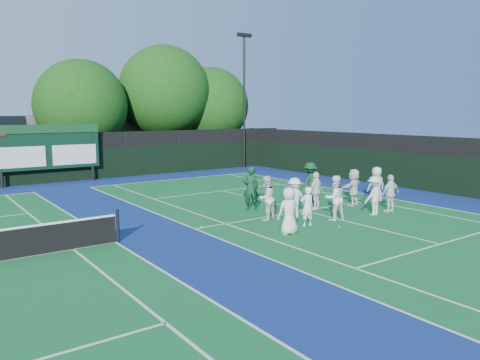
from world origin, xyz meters
TOP-DOWN VIEW (x-y plane):
  - ground at (0.00, 0.00)m, footprint 120.00×120.00m
  - court_apron at (-6.00, 1.00)m, footprint 34.00×32.00m
  - near_court at (0.00, 1.00)m, footprint 11.05×23.85m
  - back_fence at (-6.00, 16.00)m, footprint 34.00×0.08m
  - divider_fence_right at (9.00, 1.00)m, footprint 0.08×32.00m
  - scoreboard at (-7.01, 15.59)m, footprint 6.00×0.21m
  - clubhouse at (-2.00, 24.00)m, footprint 18.00×6.00m
  - light_pole_right at (7.50, 15.70)m, footprint 1.20×0.30m
  - tree_c at (-3.59, 19.58)m, footprint 6.35×6.35m
  - tree_d at (2.82, 19.58)m, footprint 7.00×7.00m
  - tree_e at (7.00, 19.58)m, footprint 6.27×6.27m
  - tennis_ball_0 at (-0.97, -1.92)m, footprint 0.07×0.07m
  - tennis_ball_1 at (0.28, 2.56)m, footprint 0.07×0.07m
  - tennis_ball_2 at (4.13, -0.55)m, footprint 0.07×0.07m
  - tennis_ball_3 at (-5.17, 1.01)m, footprint 0.07×0.07m
  - tennis_ball_4 at (0.74, 2.72)m, footprint 0.07×0.07m
  - player_front_0 at (-3.15, -1.55)m, footprint 0.90×0.66m
  - player_front_1 at (-1.78, -1.04)m, footprint 0.59×0.42m
  - player_front_2 at (-0.23, -0.97)m, footprint 1.02×0.88m
  - player_front_3 at (1.81, -1.27)m, footprint 1.08×0.65m
  - player_front_4 at (2.86, -1.31)m, footprint 0.99×0.49m
  - player_back_0 at (-2.42, 0.64)m, footprint 1.02×0.88m
  - player_back_1 at (-1.13, 0.40)m, footprint 1.07×0.64m
  - player_back_2 at (0.62, 0.91)m, footprint 1.06×0.65m
  - player_back_3 at (2.74, 0.62)m, footprint 1.65×0.95m
  - player_back_4 at (4.06, 0.39)m, footprint 0.98×0.81m
  - coach_left at (-1.75, 2.54)m, footprint 0.83×0.71m
  - coach_right at (1.59, 2.29)m, footprint 1.27×0.77m

SIDE VIEW (x-z plane):
  - ground at x=0.00m, z-range 0.00..0.00m
  - court_apron at x=-6.00m, z-range 0.00..0.01m
  - near_court at x=0.00m, z-range 0.01..0.01m
  - tennis_ball_0 at x=-0.97m, z-range 0.00..0.07m
  - tennis_ball_1 at x=0.28m, z-range 0.00..0.07m
  - tennis_ball_2 at x=4.13m, z-range 0.00..0.07m
  - tennis_ball_3 at x=-5.17m, z-range 0.00..0.07m
  - tennis_ball_4 at x=0.74m, z-range 0.00..0.07m
  - player_front_1 at x=-1.78m, z-range 0.00..1.50m
  - player_back_1 at x=-1.13m, z-range 0.00..1.62m
  - player_front_4 at x=2.86m, z-range 0.00..1.63m
  - player_front_3 at x=1.81m, z-range 0.00..1.65m
  - player_front_0 at x=-3.15m, z-range 0.00..1.68m
  - player_back_2 at x=0.62m, z-range 0.00..1.69m
  - player_back_3 at x=2.74m, z-range 0.00..1.70m
  - player_back_4 at x=4.06m, z-range 0.00..1.72m
  - player_back_0 at x=-2.42m, z-range 0.00..1.78m
  - player_front_2 at x=-0.23m, z-range 0.00..1.80m
  - coach_right at x=1.59m, z-range 0.00..1.92m
  - coach_left at x=-1.75m, z-range 0.00..1.93m
  - back_fence at x=-6.00m, z-range -0.14..2.86m
  - divider_fence_right at x=9.00m, z-range -0.14..2.86m
  - clubhouse at x=-2.00m, z-range 0.00..4.00m
  - scoreboard at x=-7.01m, z-range 0.42..3.97m
  - tree_c at x=-3.59m, z-range 0.61..8.51m
  - tree_e at x=7.00m, z-range 0.66..8.58m
  - tree_d at x=2.82m, z-range 0.99..10.33m
  - light_pole_right at x=7.50m, z-range 1.24..11.36m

